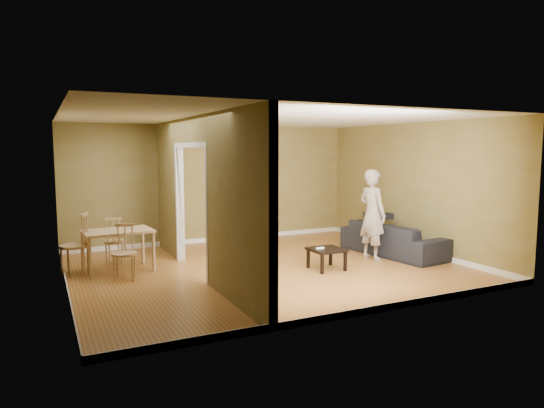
{
  "coord_description": "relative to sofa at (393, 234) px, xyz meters",
  "views": [
    {
      "loc": [
        -3.53,
        -7.54,
        2.07
      ],
      "look_at": [
        0.2,
        0.2,
        1.1
      ],
      "focal_mm": 32.0,
      "sensor_mm": 36.0,
      "label": 1
    }
  ],
  "objects": [
    {
      "name": "paper_box_navy_a",
      "position": [
        -2.12,
        2.66,
        0.09
      ],
      "size": [
        0.45,
        0.29,
        0.23
      ],
      "primitive_type": "cube",
      "color": "navy",
      "rests_on": "bookshelf"
    },
    {
      "name": "paper_box_navy_b",
      "position": [
        -2.07,
        2.66,
        0.81
      ],
      "size": [
        0.46,
        0.3,
        0.24
      ],
      "primitive_type": "cube",
      "color": "#1A1F47",
      "rests_on": "bookshelf"
    },
    {
      "name": "partition",
      "position": [
        -3.9,
        0.11,
        0.88
      ],
      "size": [
        0.22,
        5.5,
        2.6
      ],
      "primitive_type": null,
      "color": "olive",
      "rests_on": "ground"
    },
    {
      "name": "chair_far",
      "position": [
        -5.04,
        1.61,
        0.02
      ],
      "size": [
        0.5,
        0.5,
        0.87
      ],
      "primitive_type": null,
      "rotation": [
        0.0,
        0.0,
        2.82
      ],
      "color": "#D8B971",
      "rests_on": "ground"
    },
    {
      "name": "room_shell",
      "position": [
        -2.7,
        0.11,
        0.88
      ],
      "size": [
        6.5,
        6.5,
        6.5
      ],
      "color": "#A97F32",
      "rests_on": "ground"
    },
    {
      "name": "bookshelf",
      "position": [
        -2.11,
        2.71,
        0.5
      ],
      "size": [
        0.77,
        0.34,
        1.84
      ],
      "color": "white",
      "rests_on": "ground"
    },
    {
      "name": "chair_near",
      "position": [
        -5.07,
        0.42,
        0.02
      ],
      "size": [
        0.51,
        0.51,
        0.88
      ],
      "primitive_type": null,
      "rotation": [
        0.0,
        0.0,
        -0.3
      ],
      "color": "tan",
      "rests_on": "ground"
    },
    {
      "name": "wall_speaker",
      "position": [
        -1.2,
        2.8,
        1.48
      ],
      "size": [
        0.1,
        0.1,
        0.1
      ],
      "primitive_type": "cube",
      "color": "black",
      "rests_on": "room_shell"
    },
    {
      "name": "paper_box_navy_c",
      "position": [
        -2.12,
        2.66,
        1.01
      ],
      "size": [
        0.42,
        0.27,
        0.22
      ],
      "primitive_type": "cube",
      "color": "navy",
      "rests_on": "bookshelf"
    },
    {
      "name": "game_controller",
      "position": [
        -1.94,
        -0.43,
        -0.03
      ],
      "size": [
        0.15,
        0.04,
        0.03
      ],
      "primitive_type": "cube",
      "color": "white",
      "rests_on": "coffee_table"
    },
    {
      "name": "coffee_table",
      "position": [
        -1.81,
        -0.44,
        -0.1
      ],
      "size": [
        0.56,
        0.56,
        0.37
      ],
      "rotation": [
        0.0,
        0.0,
        0.0
      ],
      "color": "black",
      "rests_on": "ground"
    },
    {
      "name": "person",
      "position": [
        -0.62,
        -0.13,
        0.58
      ],
      "size": [
        0.78,
        0.64,
        2.0
      ],
      "primitive_type": "imported",
      "rotation": [
        0.0,
        0.0,
        1.68
      ],
      "color": "slate",
      "rests_on": "ground"
    },
    {
      "name": "dining_table",
      "position": [
        -5.07,
        1.04,
        0.21
      ],
      "size": [
        1.13,
        0.75,
        0.71
      ],
      "rotation": [
        0.0,
        0.0,
        0.08
      ],
      "color": "tan",
      "rests_on": "ground"
    },
    {
      "name": "chair_left",
      "position": [
        -5.76,
        1.04,
        0.1
      ],
      "size": [
        0.62,
        0.62,
        1.04
      ],
      "primitive_type": null,
      "rotation": [
        0.0,
        0.0,
        -1.93
      ],
      "color": "tan",
      "rests_on": "ground"
    },
    {
      "name": "sofa",
      "position": [
        0.0,
        0.0,
        0.0
      ],
      "size": [
        2.29,
        1.2,
        0.84
      ],
      "primitive_type": "imported",
      "rotation": [
        0.0,
        0.0,
        1.69
      ],
      "color": "#292931",
      "rests_on": "ground"
    },
    {
      "name": "paper_box_teal",
      "position": [
        -2.12,
        2.66,
        0.44
      ],
      "size": [
        0.43,
        0.28,
        0.22
      ],
      "primitive_type": "cube",
      "color": "#0E838B",
      "rests_on": "bookshelf"
    }
  ]
}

